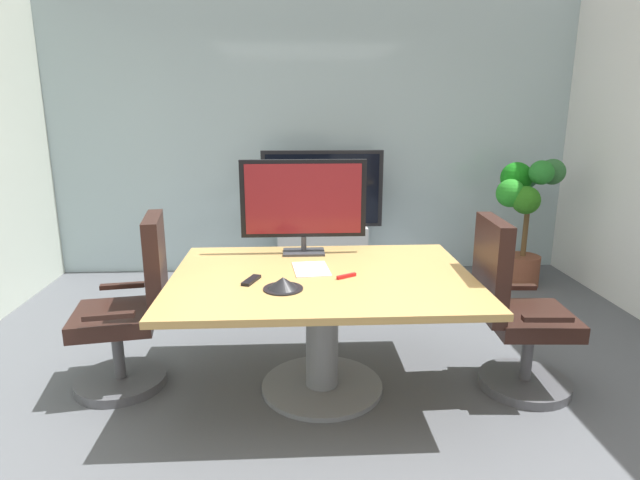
{
  "coord_description": "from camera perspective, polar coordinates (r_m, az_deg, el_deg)",
  "views": [
    {
      "loc": [
        -0.21,
        -2.65,
        1.73
      ],
      "look_at": [
        -0.05,
        0.55,
        0.9
      ],
      "focal_mm": 29.22,
      "sensor_mm": 36.0,
      "label": 1
    }
  ],
  "objects": [
    {
      "name": "potted_plant",
      "position": [
        5.39,
        21.51,
        3.44
      ],
      "size": [
        0.68,
        0.59,
        1.25
      ],
      "color": "brown",
      "rests_on": "ground"
    },
    {
      "name": "conference_table",
      "position": [
        3.17,
        0.24,
        -7.02
      ],
      "size": [
        1.79,
        1.31,
        0.75
      ],
      "color": "#B2894C",
      "rests_on": "ground"
    },
    {
      "name": "remote_control",
      "position": [
        3.01,
        -7.54,
        -4.39
      ],
      "size": [
        0.11,
        0.18,
        0.02
      ],
      "primitive_type": "cube",
      "rotation": [
        0.0,
        0.0,
        -0.36
      ],
      "color": "black",
      "rests_on": "conference_table"
    },
    {
      "name": "wall_display_unit",
      "position": [
        5.3,
        0.24,
        0.42
      ],
      "size": [
        1.2,
        0.36,
        1.31
      ],
      "color": "#B7BABC",
      "rests_on": "ground"
    },
    {
      "name": "ground_plane",
      "position": [
        3.17,
        1.42,
        -18.59
      ],
      "size": [
        6.68,
        6.68,
        0.0
      ],
      "primitive_type": "plane",
      "color": "#515459"
    },
    {
      "name": "conference_phone",
      "position": [
        2.87,
        -4.07,
        -4.82
      ],
      "size": [
        0.22,
        0.22,
        0.07
      ],
      "color": "black",
      "rests_on": "conference_table"
    },
    {
      "name": "tv_monitor",
      "position": [
        3.49,
        -1.83,
        4.26
      ],
      "size": [
        0.84,
        0.18,
        0.64
      ],
      "color": "#333338",
      "rests_on": "conference_table"
    },
    {
      "name": "office_chair_left",
      "position": [
        3.47,
        -19.99,
        -7.97
      ],
      "size": [
        0.63,
        0.61,
        1.09
      ],
      "rotation": [
        0.0,
        0.0,
        -1.41
      ],
      "color": "#4C4C51",
      "rests_on": "ground"
    },
    {
      "name": "office_chair_right",
      "position": [
        3.44,
        20.58,
        -8.23
      ],
      "size": [
        0.61,
        0.58,
        1.09
      ],
      "rotation": [
        0.0,
        0.0,
        1.51
      ],
      "color": "#4C4C51",
      "rests_on": "ground"
    },
    {
      "name": "whiteboard_marker",
      "position": [
        3.06,
        2.91,
        -3.97
      ],
      "size": [
        0.12,
        0.08,
        0.02
      ],
      "primitive_type": "cube",
      "rotation": [
        0.0,
        0.0,
        0.53
      ],
      "color": "red",
      "rests_on": "conference_table"
    },
    {
      "name": "paper_notepad",
      "position": [
        3.2,
        -0.98,
        -3.21
      ],
      "size": [
        0.24,
        0.32,
        0.01
      ],
      "primitive_type": "cube",
      "rotation": [
        0.0,
        0.0,
        0.09
      ],
      "color": "white",
      "rests_on": "conference_table"
    },
    {
      "name": "wall_back_glass_partition",
      "position": [
        5.5,
        -0.78,
        11.13
      ],
      "size": [
        5.43,
        0.1,
        2.81
      ],
      "primitive_type": "cube",
      "color": "#9EB2B7",
      "rests_on": "ground"
    }
  ]
}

